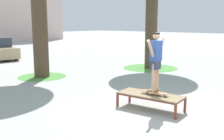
# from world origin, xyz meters

# --- Properties ---
(ground_plane) EXTENTS (120.00, 120.00, 0.00)m
(ground_plane) POSITION_xyz_m (0.00, 0.00, 0.00)
(ground_plane) COLOR #A8A8A3
(skate_box) EXTENTS (0.97, 1.97, 0.46)m
(skate_box) POSITION_xyz_m (0.22, 0.19, 0.41)
(skate_box) COLOR brown
(skate_box) RESTS_ON ground
(skateboard) EXTENTS (0.28, 0.82, 0.09)m
(skateboard) POSITION_xyz_m (0.24, 0.05, 0.54)
(skateboard) COLOR #9E754C
(skateboard) RESTS_ON skate_box
(skater) EXTENTS (1.00, 0.31, 1.69)m
(skater) POSITION_xyz_m (0.24, 0.06, 1.53)
(skater) COLOR tan
(skater) RESTS_ON skateboard
(grass_patch_near_right) EXTENTS (3.03, 3.03, 0.01)m
(grass_patch_near_right) POSITION_xyz_m (6.43, 4.34, 0.00)
(grass_patch_near_right) COLOR #519342
(grass_patch_near_right) RESTS_ON ground
(grass_patch_mid_back) EXTENTS (2.23, 2.23, 0.01)m
(grass_patch_mid_back) POSITION_xyz_m (0.92, 6.74, 0.00)
(grass_patch_mid_back) COLOR #519342
(grass_patch_mid_back) RESTS_ON ground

